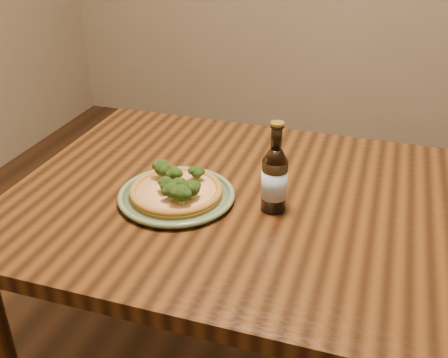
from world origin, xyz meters
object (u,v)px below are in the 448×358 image
(pizza, at_px, (176,189))
(beer_bottle, at_px, (274,179))
(table, at_px, (325,241))
(plate, at_px, (176,196))

(pizza, xyz_separation_m, beer_bottle, (0.24, 0.03, 0.05))
(table, xyz_separation_m, beer_bottle, (-0.13, -0.04, 0.18))
(table, distance_m, pizza, 0.39)
(table, height_order, pizza, pizza)
(plate, bearing_deg, table, 10.46)
(beer_bottle, bearing_deg, pizza, -172.17)
(table, xyz_separation_m, pizza, (-0.37, -0.07, 0.12))
(plate, xyz_separation_m, beer_bottle, (0.24, 0.03, 0.07))
(table, relative_size, beer_bottle, 7.10)
(table, bearing_deg, beer_bottle, -163.72)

